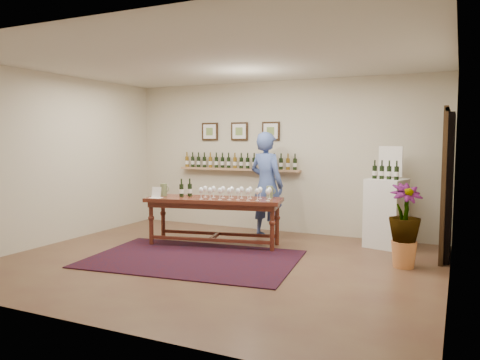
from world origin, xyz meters
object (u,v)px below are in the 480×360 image
at_px(person, 267,185).
at_px(potted_plant, 405,226).
at_px(tasting_table, 214,205).
at_px(display_pedestal, 386,213).

bearing_deg(person, potted_plant, 173.97).
xyz_separation_m(tasting_table, person, (0.55, 0.92, 0.27)).
relative_size(tasting_table, person, 1.24).
xyz_separation_m(potted_plant, person, (-2.41, 1.01, 0.36)).
bearing_deg(tasting_table, potted_plant, -13.73).
height_order(display_pedestal, person, person).
relative_size(display_pedestal, person, 0.59).
bearing_deg(tasting_table, display_pedestal, 10.71).
xyz_separation_m(tasting_table, potted_plant, (2.95, -0.09, -0.09)).
relative_size(potted_plant, person, 0.53).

